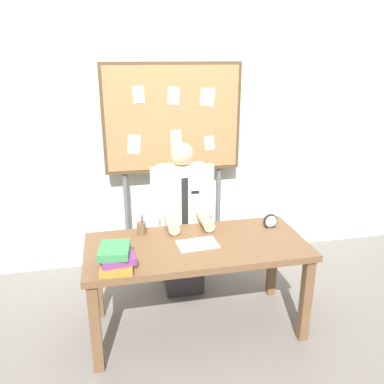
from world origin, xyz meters
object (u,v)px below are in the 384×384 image
(desk_clock, at_px, (270,221))
(person, at_px, (183,225))
(pen_holder, at_px, (141,228))
(open_notebook, at_px, (197,244))
(desk, at_px, (197,255))
(bulletin_board, at_px, (173,122))
(book_stack, at_px, (116,257))

(desk_clock, bearing_deg, person, 148.71)
(pen_holder, bearing_deg, person, 37.95)
(person, xyz_separation_m, pen_holder, (-0.39, -0.30, 0.14))
(open_notebook, relative_size, desk_clock, 2.60)
(desk_clock, height_order, pen_holder, pen_holder)
(desk, relative_size, open_notebook, 5.58)
(person, xyz_separation_m, bulletin_board, (-0.00, 0.46, 0.84))
(open_notebook, xyz_separation_m, desk_clock, (0.65, 0.18, 0.05))
(desk, bearing_deg, desk_clock, 14.19)
(desk, distance_m, book_stack, 0.65)
(bulletin_board, xyz_separation_m, pen_holder, (-0.39, -0.76, -0.70))
(bulletin_board, distance_m, pen_holder, 1.10)
(desk_clock, distance_m, pen_holder, 1.04)
(desk, xyz_separation_m, desk_clock, (0.65, 0.16, 0.14))
(bulletin_board, bearing_deg, desk_clock, -52.65)
(book_stack, distance_m, desk_clock, 1.30)
(desk, height_order, person, person)
(bulletin_board, height_order, pen_holder, bulletin_board)
(desk, relative_size, pen_holder, 10.26)
(person, height_order, book_stack, person)
(desk, height_order, book_stack, book_stack)
(person, relative_size, desk_clock, 12.21)
(desk, bearing_deg, open_notebook, -93.08)
(bulletin_board, bearing_deg, open_notebook, -90.06)
(desk, distance_m, desk_clock, 0.69)
(book_stack, bearing_deg, bulletin_board, 64.05)
(book_stack, xyz_separation_m, open_notebook, (0.59, 0.19, -0.06))
(person, bearing_deg, book_stack, -127.86)
(person, relative_size, book_stack, 4.44)
(person, relative_size, open_notebook, 4.70)
(person, relative_size, bulletin_board, 0.69)
(open_notebook, bearing_deg, desk_clock, 15.81)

